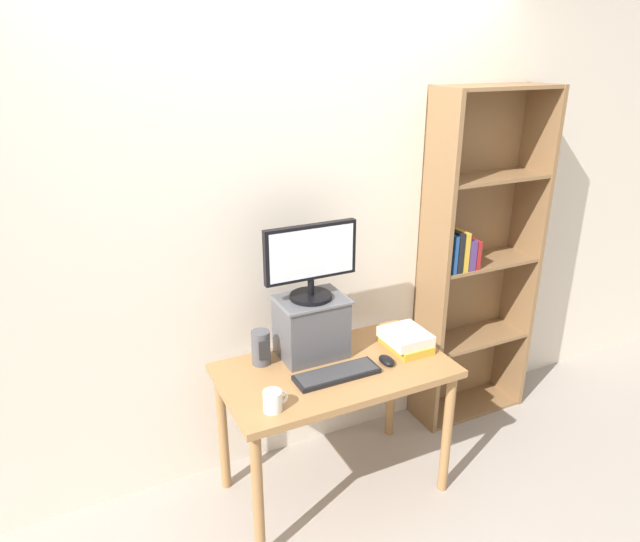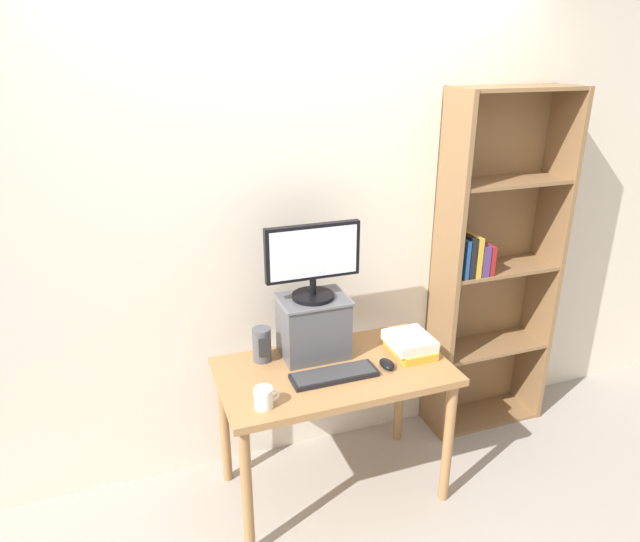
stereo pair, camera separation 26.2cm
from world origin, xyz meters
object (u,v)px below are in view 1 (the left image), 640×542
object	(u,v)px
riser_box	(311,325)
computer_monitor	(311,259)
bookshelf_unit	(474,260)
keyboard	(337,374)
computer_mouse	(387,360)
coffee_mug	(273,401)
book_stack	(406,340)
desk	(335,384)
desk_speaker	(261,348)

from	to	relation	value
riser_box	computer_monitor	size ratio (longest dim) A/B	0.73
bookshelf_unit	keyboard	distance (m)	1.21
computer_monitor	computer_mouse	distance (m)	0.62
computer_mouse	coffee_mug	distance (m)	0.65
keyboard	book_stack	bearing A→B (deg)	11.37
desk	riser_box	bearing A→B (deg)	106.34
book_stack	desk_speaker	size ratio (longest dim) A/B	1.51
computer_monitor	desk	bearing A→B (deg)	-73.53
bookshelf_unit	keyboard	size ratio (longest dim) A/B	4.85
coffee_mug	desk_speaker	distance (m)	0.40
computer_monitor	book_stack	bearing A→B (deg)	-18.37
computer_mouse	desk_speaker	distance (m)	0.62
bookshelf_unit	keyboard	xyz separation A→B (m)	(-1.11, -0.38, -0.27)
book_stack	desk_speaker	bearing A→B (deg)	166.02
riser_box	book_stack	xyz separation A→B (m)	(0.46, -0.16, -0.11)
coffee_mug	book_stack	bearing A→B (deg)	14.45
computer_monitor	computer_mouse	world-z (taller)	computer_monitor
desk_speaker	bookshelf_unit	bearing A→B (deg)	4.60
computer_monitor	keyboard	world-z (taller)	computer_monitor
desk	computer_monitor	distance (m)	0.63
computer_monitor	bookshelf_unit	bearing A→B (deg)	6.94
riser_box	book_stack	size ratio (longest dim) A/B	1.30
keyboard	coffee_mug	bearing A→B (deg)	-161.94
desk	computer_mouse	xyz separation A→B (m)	(0.24, -0.08, 0.12)
computer_monitor	desk_speaker	distance (m)	0.50
coffee_mug	bookshelf_unit	bearing A→B (deg)	18.71
keyboard	computer_mouse	xyz separation A→B (m)	(0.27, -0.00, 0.01)
riser_box	desk_speaker	world-z (taller)	riser_box
desk_speaker	computer_monitor	bearing A→B (deg)	-5.71
bookshelf_unit	computer_monitor	world-z (taller)	bookshelf_unit
riser_box	computer_monitor	world-z (taller)	computer_monitor
computer_mouse	coffee_mug	size ratio (longest dim) A/B	0.92
computer_monitor	coffee_mug	world-z (taller)	computer_monitor
coffee_mug	computer_monitor	bearing A→B (deg)	46.08
desk	bookshelf_unit	world-z (taller)	bookshelf_unit
riser_box	keyboard	bearing A→B (deg)	-85.67
book_stack	coffee_mug	xyz separation A→B (m)	(-0.81, -0.21, -0.00)
computer_monitor	book_stack	world-z (taller)	computer_monitor
riser_box	coffee_mug	distance (m)	0.52
desk	computer_monitor	xyz separation A→B (m)	(-0.05, 0.17, 0.61)
desk	book_stack	distance (m)	0.44
bookshelf_unit	desk_speaker	world-z (taller)	bookshelf_unit
coffee_mug	keyboard	bearing A→B (deg)	18.06
computer_monitor	desk_speaker	size ratio (longest dim) A/B	2.69
computer_mouse	desk_speaker	size ratio (longest dim) A/B	0.60
book_stack	desk_speaker	world-z (taller)	desk_speaker
computer_monitor	computer_mouse	xyz separation A→B (m)	(0.29, -0.25, -0.49)
desk	coffee_mug	distance (m)	0.47
book_stack	desk	bearing A→B (deg)	-178.17
book_stack	desk_speaker	distance (m)	0.75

